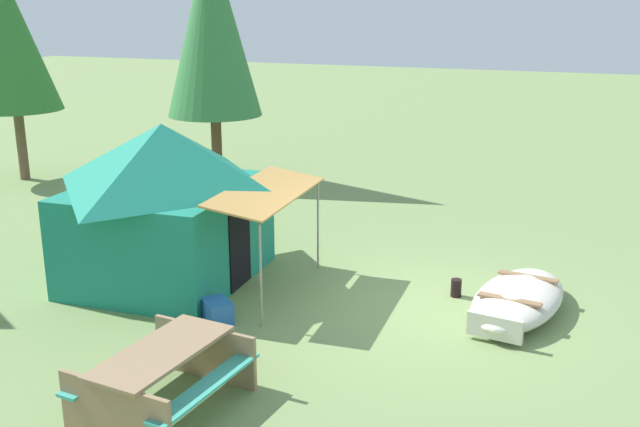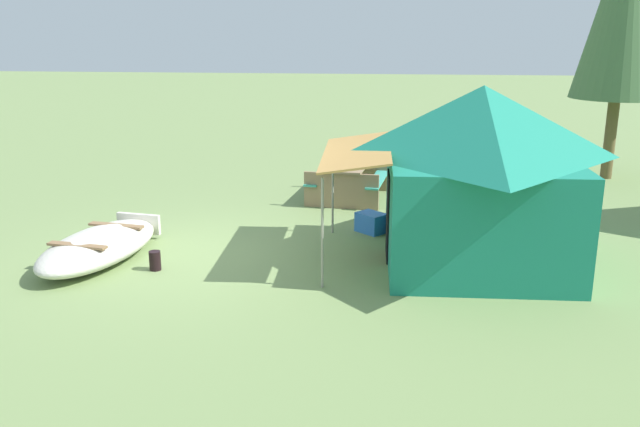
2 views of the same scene
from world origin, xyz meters
TOP-DOWN VIEW (x-y plane):
  - ground_plane at (0.00, 0.00)m, footprint 80.00×80.00m
  - beached_rowboat at (0.38, -1.46)m, footprint 2.78×1.60m
  - canvas_cabin_tent at (-0.22, 4.24)m, footprint 3.34×3.82m
  - picnic_table at (-3.84, 2.08)m, footprint 1.98×1.68m
  - cooler_box at (-1.52, 2.64)m, footprint 0.59×0.60m
  - fuel_can at (0.70, -0.46)m, footprint 0.17×0.17m

SIDE VIEW (x-z plane):
  - ground_plane at x=0.00m, z-range 0.00..0.00m
  - fuel_can at x=0.70m, z-range 0.00..0.29m
  - cooler_box at x=-1.52m, z-range 0.00..0.34m
  - beached_rowboat at x=0.38m, z-range 0.01..0.46m
  - picnic_table at x=-3.84m, z-range 0.10..0.84m
  - canvas_cabin_tent at x=-0.22m, z-range 0.05..2.70m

